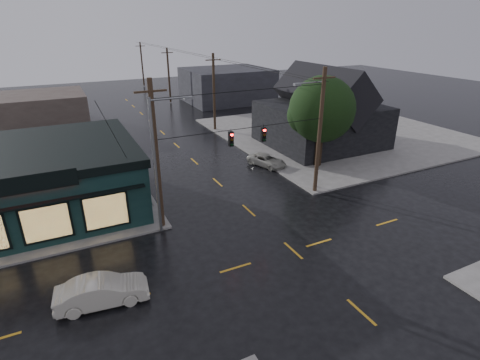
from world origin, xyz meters
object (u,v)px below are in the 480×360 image
utility_pole_ne (314,192)px  sedan_cream (102,291)px  utility_pole_nw (163,227)px  suv_silver (267,160)px  corner_tree (322,110)px

utility_pole_ne → sedan_cream: size_ratio=2.26×
utility_pole_nw → sedan_cream: 7.85m
utility_pole_ne → suv_silver: 7.16m
utility_pole_ne → sedan_cream: (-17.80, -6.18, 0.74)m
corner_tree → utility_pole_nw: 18.49m
corner_tree → utility_pole_nw: size_ratio=0.85×
sedan_cream → utility_pole_nw: bearing=-31.1°
corner_tree → sedan_cream: (-21.73, -11.01, -4.90)m
utility_pole_ne → sedan_cream: 18.85m
suv_silver → utility_pole_nw: bearing=-170.3°
corner_tree → utility_pole_ne: bearing=-129.1°
utility_pole_nw → suv_silver: size_ratio=2.50×
utility_pole_ne → sedan_cream: bearing=-160.9°
utility_pole_nw → suv_silver: 14.40m
utility_pole_ne → suv_silver: utility_pole_ne is taller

